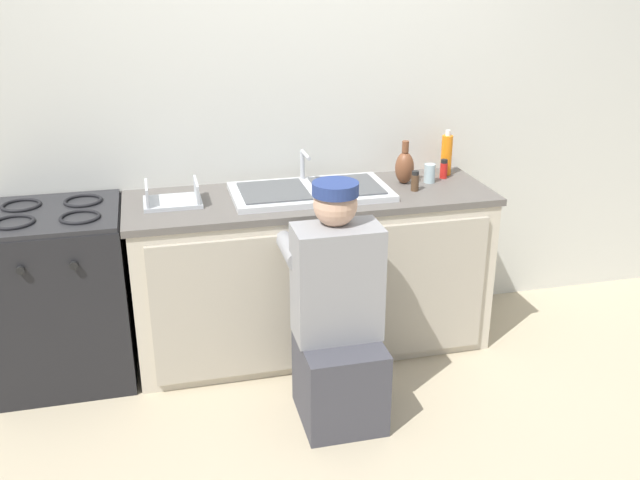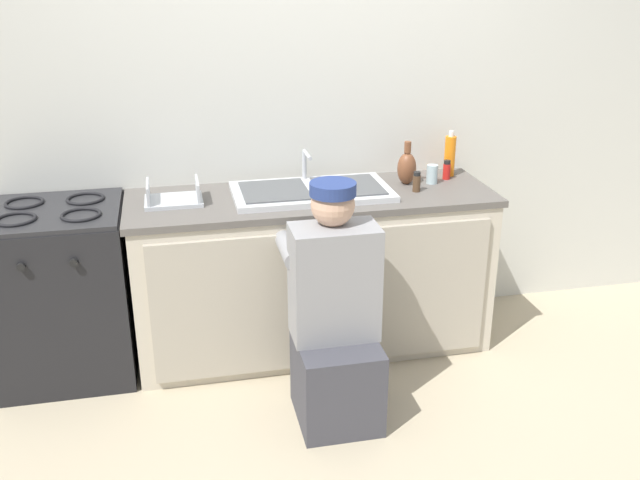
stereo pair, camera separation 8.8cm
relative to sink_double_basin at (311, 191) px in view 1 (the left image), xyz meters
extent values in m
plane|color=tan|center=(0.00, -0.30, -0.88)|extent=(12.00, 12.00, 0.00)
cube|color=silver|center=(0.00, 0.35, 0.37)|extent=(6.00, 0.10, 2.50)
cube|color=beige|center=(0.00, 0.00, -0.46)|extent=(1.83, 0.60, 0.82)
cube|color=#AFA694|center=(-0.44, -0.31, -0.46)|extent=(0.81, 0.02, 0.72)
cube|color=#AFA694|center=(0.44, -0.31, -0.46)|extent=(0.81, 0.02, 0.72)
cube|color=#5B5651|center=(0.00, 0.00, -0.04)|extent=(1.87, 0.62, 0.03)
cube|color=silver|center=(0.00, 0.00, 0.00)|extent=(0.80, 0.44, 0.03)
cube|color=#4C4F51|center=(-0.19, 0.00, 0.01)|extent=(0.33, 0.35, 0.01)
cube|color=#4C4F51|center=(0.19, 0.00, 0.01)|extent=(0.33, 0.35, 0.01)
cylinder|color=#B7BABF|center=(0.00, 0.19, 0.07)|extent=(0.02, 0.02, 0.18)
cylinder|color=#B7BABF|center=(0.00, 0.11, 0.16)|extent=(0.02, 0.16, 0.02)
cube|color=black|center=(-1.26, 0.00, -0.45)|extent=(0.63, 0.60, 0.84)
cube|color=#262628|center=(-1.26, 0.00, -0.02)|extent=(0.62, 0.59, 0.02)
torus|color=black|center=(-1.40, -0.12, 0.00)|extent=(0.19, 0.19, 0.02)
torus|color=black|center=(-1.12, -0.12, 0.00)|extent=(0.19, 0.19, 0.02)
torus|color=black|center=(-1.40, 0.12, 0.00)|extent=(0.19, 0.19, 0.02)
torus|color=black|center=(-1.12, 0.12, 0.00)|extent=(0.19, 0.19, 0.02)
cylinder|color=black|center=(-1.37, -0.31, -0.16)|extent=(0.04, 0.02, 0.04)
cylinder|color=black|center=(-1.15, -0.31, -0.16)|extent=(0.04, 0.02, 0.04)
cube|color=#3F3F47|center=(-0.03, -0.70, -0.68)|extent=(0.36, 0.40, 0.40)
cube|color=gray|center=(-0.03, -0.64, -0.22)|extent=(0.38, 0.22, 0.52)
sphere|color=tan|center=(-0.03, -0.60, 0.13)|extent=(0.19, 0.19, 0.19)
cylinder|color=navy|center=(-0.03, -0.60, 0.20)|extent=(0.20, 0.20, 0.06)
cube|color=navy|center=(-0.03, -0.52, 0.18)|extent=(0.13, 0.09, 0.02)
cylinder|color=gray|center=(-0.20, -0.44, -0.12)|extent=(0.08, 0.30, 0.08)
cylinder|color=gray|center=(0.14, -0.44, -0.12)|extent=(0.08, 0.30, 0.08)
cylinder|color=#ADC6CC|center=(0.67, 0.05, 0.03)|extent=(0.06, 0.06, 0.10)
ellipsoid|color=brown|center=(0.53, 0.07, 0.07)|extent=(0.10, 0.10, 0.17)
cylinder|color=brown|center=(0.53, 0.07, 0.18)|extent=(0.04, 0.04, 0.06)
cube|color=#B2B7BC|center=(-0.69, 0.02, -0.01)|extent=(0.28, 0.22, 0.02)
cube|color=#B2B7BC|center=(-0.81, 0.02, 0.04)|extent=(0.01, 0.21, 0.10)
cube|color=#B2B7BC|center=(-0.57, 0.02, 0.04)|extent=(0.01, 0.21, 0.10)
cylinder|color=#513823|center=(0.54, -0.07, 0.02)|extent=(0.04, 0.04, 0.08)
cylinder|color=black|center=(0.54, -0.07, 0.08)|extent=(0.04, 0.04, 0.02)
cylinder|color=red|center=(0.77, 0.11, 0.02)|extent=(0.04, 0.04, 0.08)
cylinder|color=black|center=(0.77, 0.11, 0.08)|extent=(0.04, 0.04, 0.02)
cylinder|color=orange|center=(0.81, 0.17, 0.09)|extent=(0.06, 0.06, 0.22)
cylinder|color=white|center=(0.81, 0.17, 0.22)|extent=(0.03, 0.03, 0.03)
camera|label=1|loc=(-0.78, -3.36, 1.12)|focal=40.00mm
camera|label=2|loc=(-0.69, -3.38, 1.12)|focal=40.00mm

